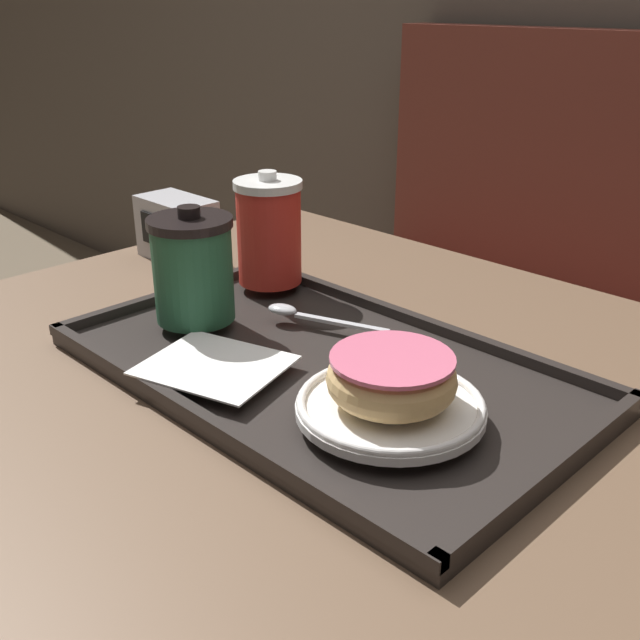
# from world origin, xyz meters

# --- Properties ---
(booth_bench) EXTENTS (1.26, 0.44, 1.00)m
(booth_bench) POSITION_xyz_m (-0.10, 0.87, 0.32)
(booth_bench) COLOR brown
(booth_bench) RESTS_ON ground_plane
(cafe_table) EXTENTS (1.07, 0.86, 0.70)m
(cafe_table) POSITION_xyz_m (0.00, 0.00, 0.55)
(cafe_table) COLOR brown
(cafe_table) RESTS_ON ground_plane
(serving_tray) EXTENTS (0.54, 0.32, 0.02)m
(serving_tray) POSITION_xyz_m (-0.02, -0.00, 0.71)
(serving_tray) COLOR #282321
(serving_tray) RESTS_ON cafe_table
(napkin_paper) EXTENTS (0.16, 0.15, 0.00)m
(napkin_paper) POSITION_xyz_m (-0.08, -0.09, 0.73)
(napkin_paper) COLOR white
(napkin_paper) RESTS_ON serving_tray
(coffee_cup_front) EXTENTS (0.09, 0.09, 0.13)m
(coffee_cup_front) POSITION_xyz_m (-0.19, -0.03, 0.78)
(coffee_cup_front) COLOR #235638
(coffee_cup_front) RESTS_ON serving_tray
(coffee_cup_rear) EXTENTS (0.09, 0.09, 0.14)m
(coffee_cup_rear) POSITION_xyz_m (-0.22, 0.11, 0.79)
(coffee_cup_rear) COLOR red
(coffee_cup_rear) RESTS_ON serving_tray
(plate_with_chocolate_donut) EXTENTS (0.17, 0.17, 0.01)m
(plate_with_chocolate_donut) POSITION_xyz_m (0.10, -0.04, 0.73)
(plate_with_chocolate_donut) COLOR white
(plate_with_chocolate_donut) RESTS_ON serving_tray
(donut_chocolate_glazed) EXTENTS (0.11, 0.11, 0.04)m
(donut_chocolate_glazed) POSITION_xyz_m (0.10, -0.04, 0.76)
(donut_chocolate_glazed) COLOR #DBB270
(donut_chocolate_glazed) RESTS_ON plate_with_chocolate_donut
(spoon) EXTENTS (0.14, 0.06, 0.01)m
(spoon) POSITION_xyz_m (-0.11, 0.05, 0.73)
(spoon) COLOR silver
(spoon) RESTS_ON serving_tray
(napkin_dispenser) EXTENTS (0.12, 0.07, 0.09)m
(napkin_dispenser) POSITION_xyz_m (-0.44, 0.12, 0.75)
(napkin_dispenser) COLOR #B7B7BC
(napkin_dispenser) RESTS_ON cafe_table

